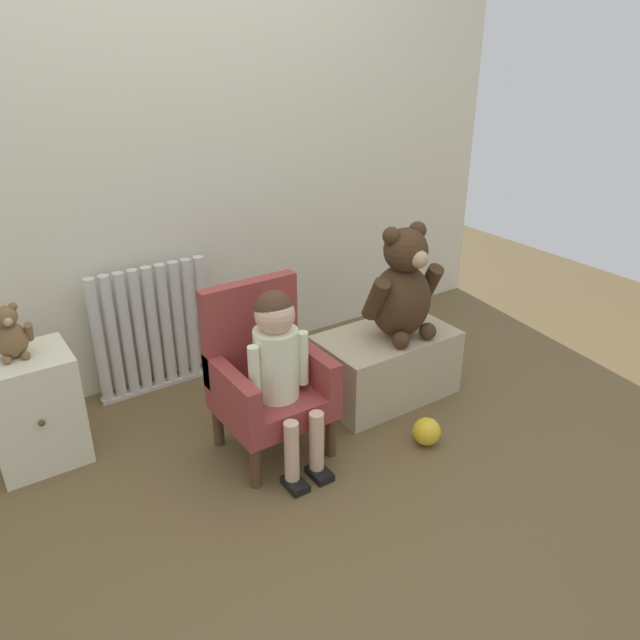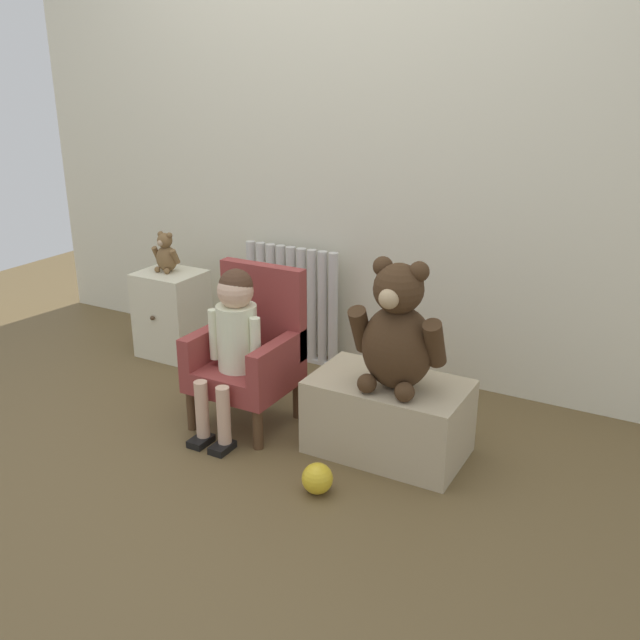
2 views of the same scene
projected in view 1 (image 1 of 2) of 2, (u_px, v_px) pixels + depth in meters
ground_plane at (335, 513)px, 2.21m from camera, size 6.00×6.00×0.00m
back_wall at (163, 121)px, 2.68m from camera, size 3.80×0.05×2.40m
radiator at (153, 330)px, 2.87m from camera, size 0.56×0.05×0.61m
small_dresser at (34, 409)px, 2.41m from camera, size 0.33×0.31×0.46m
child_armchair at (266, 376)px, 2.45m from camera, size 0.41×0.38×0.68m
child_figure at (279, 356)px, 2.31m from camera, size 0.25×0.35×0.71m
low_bench at (385, 365)px, 2.87m from camera, size 0.62×0.37×0.31m
large_teddy_bear at (403, 289)px, 2.70m from camera, size 0.37×0.26×0.51m
small_teddy_bear at (10, 335)px, 2.26m from camera, size 0.15×0.11×0.21m
toy_ball at (427, 431)px, 2.56m from camera, size 0.12×0.12×0.12m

